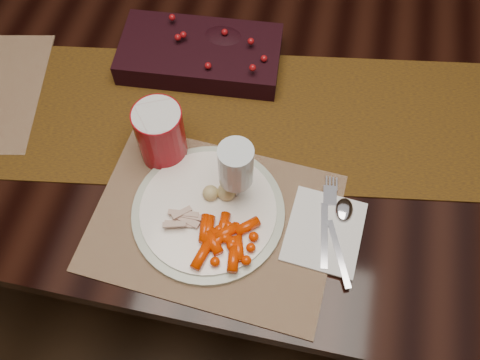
% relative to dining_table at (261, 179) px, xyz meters
% --- Properties ---
extents(floor, '(5.00, 5.00, 0.00)m').
position_rel_dining_table_xyz_m(floor, '(0.00, 0.00, -0.38)').
color(floor, black).
rests_on(floor, ground).
extents(dining_table, '(1.80, 1.00, 0.75)m').
position_rel_dining_table_xyz_m(dining_table, '(0.00, 0.00, 0.00)').
color(dining_table, black).
rests_on(dining_table, floor).
extents(table_runner, '(1.69, 0.59, 0.00)m').
position_rel_dining_table_xyz_m(table_runner, '(0.05, -0.07, 0.38)').
color(table_runner, '#382307').
rests_on(table_runner, dining_table).
extents(centerpiece, '(0.35, 0.20, 0.07)m').
position_rel_dining_table_xyz_m(centerpiece, '(-0.16, 0.04, 0.41)').
color(centerpiece, black).
rests_on(centerpiece, table_runner).
extents(placemat_main, '(0.45, 0.34, 0.00)m').
position_rel_dining_table_xyz_m(placemat_main, '(-0.04, -0.32, 0.38)').
color(placemat_main, '#886046').
rests_on(placemat_main, dining_table).
extents(dinner_plate, '(0.34, 0.34, 0.02)m').
position_rel_dining_table_xyz_m(dinner_plate, '(-0.05, -0.30, 0.39)').
color(dinner_plate, white).
rests_on(dinner_plate, placemat_main).
extents(baby_carrots, '(0.12, 0.11, 0.02)m').
position_rel_dining_table_xyz_m(baby_carrots, '(-0.01, -0.36, 0.40)').
color(baby_carrots, red).
rests_on(baby_carrots, dinner_plate).
extents(mashed_potatoes, '(0.08, 0.07, 0.04)m').
position_rel_dining_table_xyz_m(mashed_potatoes, '(-0.04, -0.26, 0.42)').
color(mashed_potatoes, beige).
rests_on(mashed_potatoes, dinner_plate).
extents(turkey_shreds, '(0.07, 0.07, 0.02)m').
position_rel_dining_table_xyz_m(turkey_shreds, '(-0.09, -0.34, 0.40)').
color(turkey_shreds, '#CEA789').
rests_on(turkey_shreds, dinner_plate).
extents(napkin, '(0.14, 0.16, 0.01)m').
position_rel_dining_table_xyz_m(napkin, '(0.16, -0.30, 0.38)').
color(napkin, silver).
rests_on(napkin, placemat_main).
extents(fork, '(0.04, 0.16, 0.00)m').
position_rel_dining_table_xyz_m(fork, '(0.16, -0.29, 0.39)').
color(fork, silver).
rests_on(fork, napkin).
extents(spoon, '(0.09, 0.16, 0.00)m').
position_rel_dining_table_xyz_m(spoon, '(0.19, -0.31, 0.39)').
color(spoon, '#BDBDBD').
rests_on(spoon, napkin).
extents(red_cup, '(0.10, 0.10, 0.12)m').
position_rel_dining_table_xyz_m(red_cup, '(-0.17, -0.20, 0.44)').
color(red_cup, maroon).
rests_on(red_cup, placemat_main).
extents(wine_glass, '(0.08, 0.08, 0.17)m').
position_rel_dining_table_xyz_m(wine_glass, '(-0.01, -0.26, 0.46)').
color(wine_glass, silver).
rests_on(wine_glass, dining_table).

